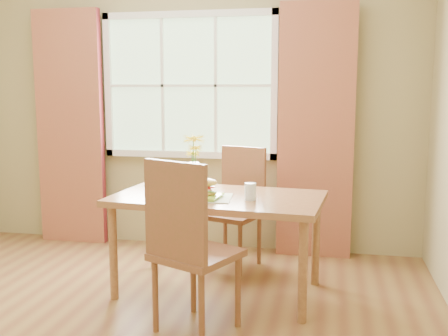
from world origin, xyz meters
The scene contains 12 objects.
room centered at (0.00, 0.00, 1.35)m, with size 4.24×3.84×2.74m.
window centered at (0.00, 1.87, 1.50)m, with size 1.62×0.06×1.32m.
curtain_left centered at (-1.15, 1.78, 1.10)m, with size 0.65×0.08×2.20m, color maroon.
curtain_right centered at (1.15, 1.78, 1.10)m, with size 0.65×0.08×2.20m, color maroon.
dining_table centered at (0.50, 0.79, 0.65)m, with size 1.54×0.96×0.72m.
chair_near centered at (0.46, 0.09, 0.59)m, with size 0.59×0.59×1.07m.
chair_far centered at (0.53, 1.43, 0.54)m, with size 0.52×0.52×0.99m.
placemat centered at (0.39, 0.67, 0.72)m, with size 0.45×0.33×0.01m, color beige.
plate centered at (0.42, 0.66, 0.73)m, with size 0.23×0.23×0.01m, color #8AB92E.
croissant_sandwich centered at (0.44, 0.68, 0.80)m, with size 0.18×0.13×0.12m.
water_glass centered at (0.75, 0.68, 0.78)m, with size 0.08×0.08×0.12m.
flower_vase centered at (0.27, 1.00, 0.97)m, with size 0.17×0.17×0.42m.
Camera 1 is at (1.27, -2.80, 1.48)m, focal length 42.00 mm.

